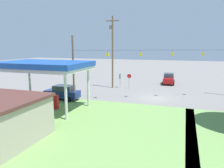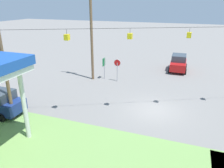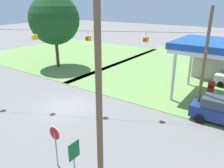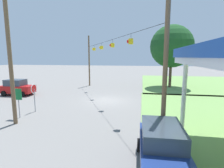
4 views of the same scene
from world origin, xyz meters
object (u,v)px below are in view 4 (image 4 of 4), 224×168
(utility_pole_main, at_px, (7,31))
(tree_west_verge, at_px, (172,46))
(car_at_pumps_front, at_px, (162,148))
(stop_sign_roadside, at_px, (34,92))
(route_sign, at_px, (18,97))
(car_on_crossroad, at_px, (17,87))

(utility_pole_main, bearing_deg, tree_west_verge, 143.44)
(tree_west_verge, bearing_deg, car_at_pumps_front, -9.21)
(car_at_pumps_front, xyz_separation_m, utility_pole_main, (-3.62, -10.06, 5.60))
(stop_sign_roadside, height_order, tree_west_verge, tree_west_verge)
(utility_pole_main, bearing_deg, route_sign, -154.74)
(stop_sign_roadside, relative_size, route_sign, 1.04)
(car_at_pumps_front, distance_m, stop_sign_roadside, 12.21)
(utility_pole_main, relative_size, tree_west_verge, 1.21)
(stop_sign_roadside, bearing_deg, route_sign, 169.78)
(car_on_crossroad, bearing_deg, utility_pole_main, -54.57)
(car_on_crossroad, height_order, stop_sign_roadside, stop_sign_roadside)
(stop_sign_roadside, bearing_deg, car_at_pumps_front, -122.15)
(stop_sign_roadside, bearing_deg, tree_west_verge, -41.85)
(car_on_crossroad, bearing_deg, car_at_pumps_front, -38.37)
(car_on_crossroad, xyz_separation_m, route_sign, (7.66, 6.15, 0.69))
(utility_pole_main, bearing_deg, car_on_crossroad, -142.85)
(stop_sign_roadside, relative_size, utility_pole_main, 0.21)
(route_sign, relative_size, tree_west_verge, 0.24)
(route_sign, height_order, utility_pole_main, utility_pole_main)
(route_sign, bearing_deg, car_at_pumps_front, 65.64)
(car_at_pumps_front, distance_m, utility_pole_main, 12.06)
(tree_west_verge, bearing_deg, route_sign, -39.55)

